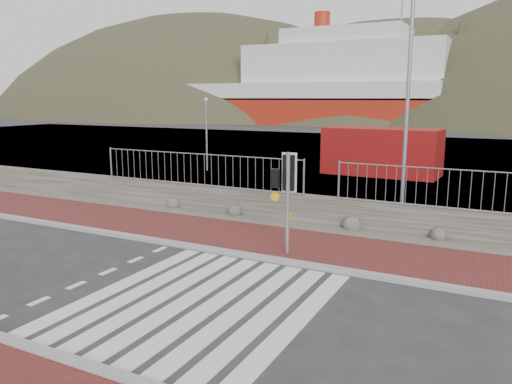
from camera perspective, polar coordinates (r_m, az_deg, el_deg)
The scene contains 15 objects.
ground at distance 10.56m, azimuth -6.31°, elevation -12.39°, with size 220.00×220.00×0.00m, color #28282B.
sidewalk_far at distance 14.29m, azimuth 3.69°, elevation -5.93°, with size 40.00×3.00×0.08m, color maroon.
kerb_near at distance 8.47m, azimuth -18.15°, elevation -18.72°, with size 40.00×0.25×0.12m, color gray.
kerb_far at distance 12.98m, azimuth 1.03°, elevation -7.60°, with size 40.00×0.25×0.12m, color gray.
zebra_crossing at distance 10.56m, azimuth -6.31°, elevation -12.36°, with size 4.62×5.60×0.01m.
gravel_strip at distance 16.08m, azimuth 6.53°, elevation -4.11°, with size 40.00×1.50×0.06m, color #59544C.
stone_wall at distance 16.71m, azimuth 7.53°, elevation -2.08°, with size 40.00×0.60×0.90m, color #454039.
railing at distance 16.32m, azimuth 7.47°, elevation 2.50°, with size 18.07×0.07×1.22m.
quay at distance 36.61m, azimuth 18.44°, elevation 3.73°, with size 120.00×40.00×0.50m, color #4C4C4F.
water at distance 71.30m, azimuth 22.83°, elevation 6.61°, with size 220.00×50.00×0.05m, color #3F4C54.
ferry at distance 81.71m, azimuth 5.59°, elevation 11.58°, with size 50.00×16.00×20.00m.
hills_backdrop at distance 99.77m, azimuth 26.89°, elevation -6.24°, with size 254.00×90.00×100.00m.
traffic_signal_far at distance 12.93m, azimuth 3.50°, elevation 1.20°, with size 0.67×0.30×2.76m.
streetlight at distance 16.43m, azimuth 17.36°, elevation 9.92°, with size 1.52×0.24×7.17m.
shipping_container at distance 27.82m, azimuth 14.16°, elevation 4.51°, with size 6.05×2.52×2.52m, color maroon.
Camera 1 is at (5.40, -8.08, 4.14)m, focal length 35.00 mm.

